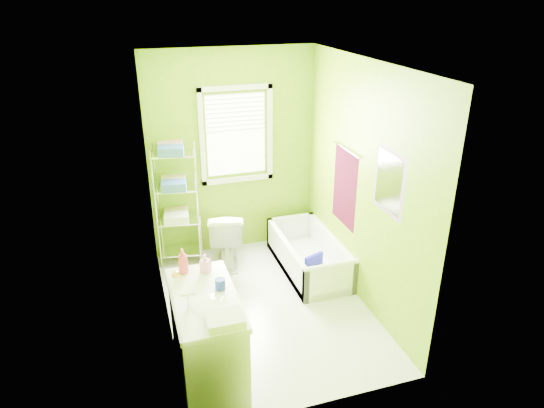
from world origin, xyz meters
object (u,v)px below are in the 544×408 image
object	(u,v)px
toilet	(226,236)
vanity	(207,333)
wire_shelf_unit	(176,192)
bathtub	(310,260)

from	to	relation	value
toilet	vanity	size ratio (longest dim) A/B	0.69
toilet	wire_shelf_unit	xyz separation A→B (m)	(-0.55, 0.23, 0.57)
bathtub	wire_shelf_unit	world-z (taller)	wire_shelf_unit
bathtub	vanity	distance (m)	2.05
bathtub	wire_shelf_unit	bearing A→B (deg)	153.88
vanity	toilet	bearing A→B (deg)	72.45
toilet	wire_shelf_unit	distance (m)	0.83
vanity	wire_shelf_unit	distance (m)	2.13
bathtub	toilet	xyz separation A→B (m)	(-0.93, 0.49, 0.23)
bathtub	vanity	xyz separation A→B (m)	(-1.51, -1.35, 0.29)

